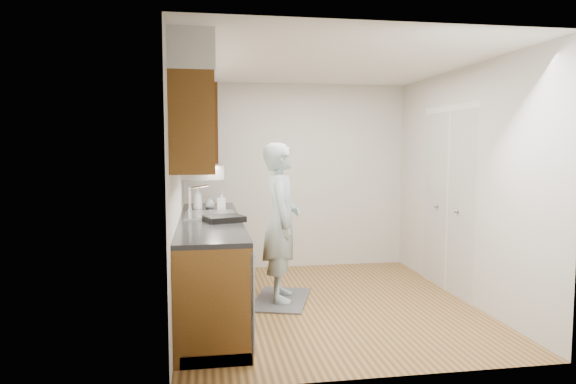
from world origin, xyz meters
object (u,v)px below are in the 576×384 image
object	(u,v)px
dish_rack	(224,219)
soap_bottle_b	(222,201)
soap_bottle_c	(209,202)
person	(281,211)
soap_bottle_a	(198,198)
steel_can	(213,204)

from	to	relation	value
dish_rack	soap_bottle_b	bearing A→B (deg)	71.86
soap_bottle_b	soap_bottle_c	world-z (taller)	soap_bottle_b
soap_bottle_c	dish_rack	distance (m)	1.05
dish_rack	soap_bottle_c	bearing A→B (deg)	79.33
person	dish_rack	distance (m)	0.77
soap_bottle_a	soap_bottle_c	bearing A→B (deg)	45.15
soap_bottle_c	steel_can	xyz separation A→B (m)	(0.04, 0.02, -0.02)
soap_bottle_b	dish_rack	size ratio (longest dim) A/B	0.59
steel_can	soap_bottle_c	bearing A→B (deg)	-153.31
soap_bottle_c	soap_bottle_b	bearing A→B (deg)	-45.97
soap_bottle_a	steel_can	distance (m)	0.24
soap_bottle_a	soap_bottle_c	world-z (taller)	soap_bottle_a
steel_can	dish_rack	xyz separation A→B (m)	(0.09, -1.06, -0.03)
soap_bottle_b	soap_bottle_a	bearing A→B (deg)	177.94
soap_bottle_a	dish_rack	size ratio (longest dim) A/B	0.77
soap_bottle_a	soap_bottle_b	world-z (taller)	soap_bottle_a
soap_bottle_a	soap_bottle_b	size ratio (longest dim) A/B	1.30
person	soap_bottle_a	distance (m)	0.99
person	soap_bottle_c	size ratio (longest dim) A/B	12.44
person	dish_rack	xyz separation A→B (m)	(-0.62, -0.46, 0.00)
soap_bottle_a	dish_rack	world-z (taller)	soap_bottle_a
soap_bottle_a	steel_can	size ratio (longest dim) A/B	2.51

